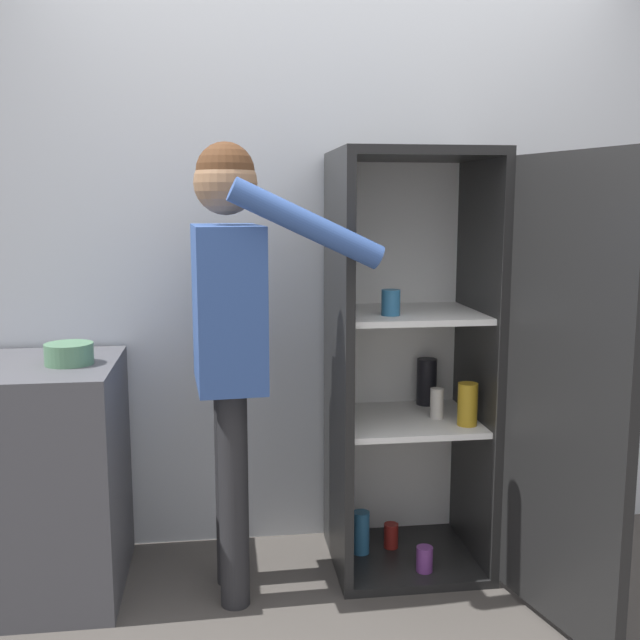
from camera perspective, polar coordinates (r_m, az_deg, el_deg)
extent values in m
cube|color=silver|center=(3.29, 0.62, 4.94)|extent=(7.00, 0.06, 2.55)
cube|color=black|center=(3.36, 6.48, -17.42)|extent=(0.62, 0.57, 0.04)
cube|color=black|center=(3.01, 7.06, 12.41)|extent=(0.62, 0.57, 0.04)
cube|color=white|center=(3.33, 5.61, -2.36)|extent=(0.62, 0.03, 1.64)
cube|color=black|center=(3.02, 1.39, -3.51)|extent=(0.04, 0.57, 1.64)
cube|color=black|center=(3.16, 11.88, -3.13)|extent=(0.03, 0.57, 1.64)
cube|color=white|center=(3.14, 6.68, -7.60)|extent=(0.55, 0.50, 0.02)
cube|color=white|center=(3.04, 6.83, 0.45)|extent=(0.55, 0.50, 0.02)
cube|color=black|center=(2.68, 18.30, -5.56)|extent=(0.19, 0.61, 1.64)
cylinder|color=black|center=(3.32, 8.13, -4.67)|extent=(0.09, 0.09, 0.20)
cylinder|color=beige|center=(3.13, 8.90, -6.28)|extent=(0.06, 0.06, 0.13)
cylinder|color=#B78C1E|center=(3.05, 11.18, -6.32)|extent=(0.08, 0.08, 0.17)
cylinder|color=teal|center=(3.29, 3.15, -15.85)|extent=(0.07, 0.07, 0.18)
cylinder|color=teal|center=(2.91, 5.41, 1.33)|extent=(0.07, 0.07, 0.10)
cylinder|color=#723884|center=(3.19, 7.97, -17.59)|extent=(0.07, 0.07, 0.10)
cylinder|color=maroon|center=(3.36, 5.43, -16.03)|extent=(0.06, 0.06, 0.11)
cylinder|color=#262628|center=(3.03, -6.92, -12.17)|extent=(0.11, 0.11, 0.83)
cylinder|color=#262628|center=(2.87, -6.59, -13.41)|extent=(0.11, 0.11, 0.83)
cube|color=#335193|center=(2.77, -7.03, 1.07)|extent=(0.27, 0.45, 0.59)
sphere|color=#8C6647|center=(2.74, -7.21, 10.32)|extent=(0.23, 0.23, 0.23)
sphere|color=#4C2D19|center=(2.74, -7.23, 11.16)|extent=(0.21, 0.21, 0.21)
cylinder|color=#335193|center=(3.01, -7.44, 1.12)|extent=(0.09, 0.09, 0.56)
cylinder|color=#335193|center=(2.54, -0.99, 7.32)|extent=(0.55, 0.13, 0.31)
cube|color=#4C4C51|center=(3.14, -20.51, -11.24)|extent=(0.61, 0.65, 0.90)
cylinder|color=#517F5B|center=(2.96, -18.58, -2.45)|extent=(0.18, 0.18, 0.08)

